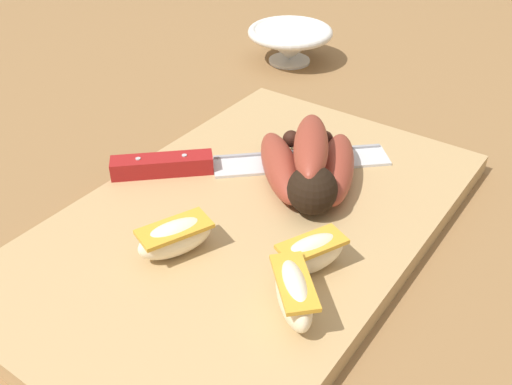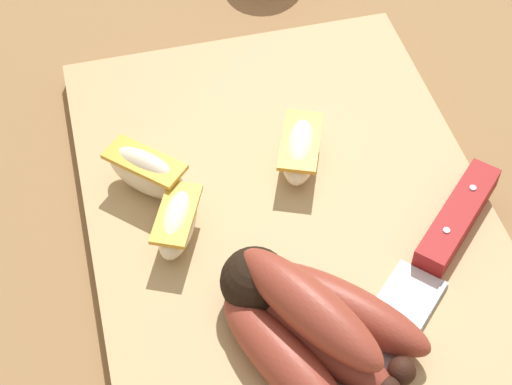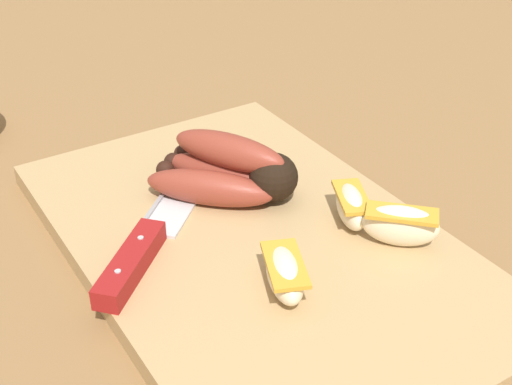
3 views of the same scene
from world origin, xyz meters
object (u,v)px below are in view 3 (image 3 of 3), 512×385
object	(u,v)px
apple_wedge_near	(285,273)
apple_wedge_middle	(401,225)
chefs_knife	(153,232)
apple_wedge_far	(351,206)
banana_bunch	(231,169)

from	to	relation	value
apple_wedge_near	apple_wedge_middle	xyz separation A→B (m)	(-0.00, -0.12, 0.00)
chefs_knife	apple_wedge_middle	size ratio (longest dim) A/B	3.60
chefs_knife	apple_wedge_far	distance (m)	0.17
apple_wedge_near	apple_wedge_far	bearing A→B (deg)	-65.70
apple_wedge_near	apple_wedge_far	distance (m)	0.11
banana_bunch	apple_wedge_middle	xyz separation A→B (m)	(-0.15, -0.08, -0.00)
banana_bunch	apple_wedge_near	xyz separation A→B (m)	(-0.15, 0.04, -0.01)
apple_wedge_far	apple_wedge_middle	bearing A→B (deg)	-164.07
apple_wedge_far	apple_wedge_near	bearing A→B (deg)	114.30
apple_wedge_near	apple_wedge_middle	size ratio (longest dim) A/B	1.13
banana_bunch	apple_wedge_middle	size ratio (longest dim) A/B	2.33
chefs_knife	banana_bunch	bearing A→B (deg)	-72.07
banana_bunch	chefs_knife	world-z (taller)	banana_bunch
banana_bunch	apple_wedge_near	bearing A→B (deg)	165.30
apple_wedge_near	apple_wedge_middle	bearing A→B (deg)	-91.14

